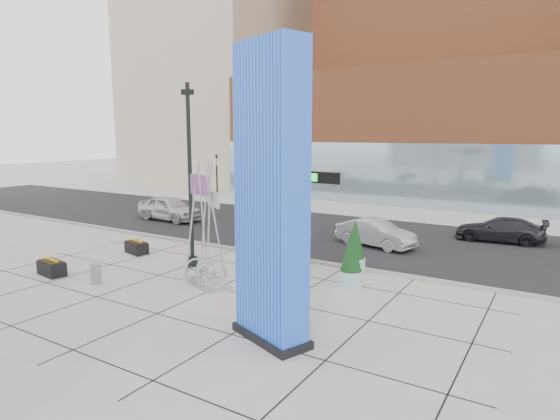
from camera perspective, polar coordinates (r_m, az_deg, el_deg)
The scene contains 20 objects.
ground at distance 19.25m, azimuth -8.16°, elevation -8.06°, with size 160.00×160.00×0.00m, color #9E9991.
street_asphalt at distance 27.42m, azimuth 5.33°, elevation -2.77°, with size 80.00×12.00×0.02m, color black.
curb_edge at distance 22.32m, azimuth -1.56°, elevation -5.38°, with size 80.00×0.30×0.12m, color gray.
tower_podium at distance 42.47m, azimuth 17.05°, elevation 8.58°, with size 34.00×10.00×11.00m, color #A4552F.
tower_glass_front at distance 37.98m, azimuth 14.98°, elevation 4.10°, with size 34.00×0.60×5.00m, color #8CA5B2.
building_beige_left at distance 62.21m, azimuth -6.86°, elevation 19.65°, with size 18.00×20.00×34.00m, color tan.
blue_pylon at distance 12.51m, azimuth -1.14°, elevation 1.03°, with size 2.65×1.88×8.09m.
lamp_post at distance 20.08m, azimuth -10.85°, elevation 1.88°, with size 0.53×0.43×7.77m.
public_art_sculpture at distance 18.03m, azimuth -9.08°, elevation -5.16°, with size 2.33×1.72×4.76m.
concrete_bollard at distance 19.51m, azimuth -21.54°, elevation -7.20°, with size 0.40×0.40×0.78m, color gray.
overhead_street_sign at distance 20.18m, azimuth 4.52°, elevation 3.06°, with size 1.94×0.38×4.11m.
round_planter_east at distance 19.64m, azimuth 9.11°, elevation -4.50°, with size 0.90×0.90×2.25m.
round_planter_mid at distance 17.81m, azimuth 8.65°, elevation -5.98°, with size 0.89×0.89×2.22m.
round_planter_west at distance 20.85m, azimuth 1.97°, elevation -3.66°, with size 0.88×0.88×2.20m.
box_planter_north at distance 23.65m, azimuth -17.09°, elevation -4.31°, with size 1.38×0.90×0.70m.
box_planter_south at distance 21.34m, azimuth -26.07°, elevation -6.28°, with size 1.38×0.82×0.72m.
car_white_west at distance 31.94m, azimuth -13.34°, elevation 0.19°, with size 1.91×4.75×1.62m, color silver.
car_silver_mid at distance 24.38m, azimuth 11.55°, elevation -2.80°, with size 1.45×4.16×1.37m, color #9A9CA1.
car_dark_east at distance 27.57m, azimuth 25.26°, elevation -2.20°, with size 1.82×4.47×1.30m, color black.
traffic_signal at distance 37.75m, azimuth -7.71°, elevation 4.00°, with size 0.15×0.18×4.10m.
Camera 1 is at (11.85, -14.06, 5.69)m, focal length 30.00 mm.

